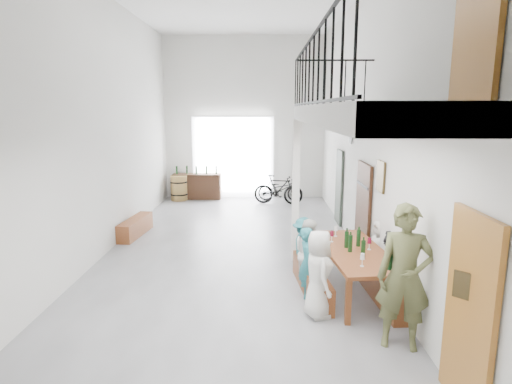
{
  "coord_description": "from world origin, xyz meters",
  "views": [
    {
      "loc": [
        0.63,
        -8.88,
        3.07
      ],
      "look_at": [
        0.5,
        -0.5,
        1.44
      ],
      "focal_mm": 30.0,
      "sensor_mm": 36.0,
      "label": 1
    }
  ],
  "objects_px": {
    "host_standing": "(405,277)",
    "tasting_table": "(354,254)",
    "bench_inner": "(312,280)",
    "side_bench": "(135,227)",
    "serving_counter": "(197,186)",
    "oak_barrel": "(179,188)",
    "bicycle_near": "(280,189)"
  },
  "relations": [
    {
      "from": "host_standing",
      "to": "tasting_table",
      "type": "bearing_deg",
      "value": 115.67
    },
    {
      "from": "bench_inner",
      "to": "tasting_table",
      "type": "bearing_deg",
      "value": -11.81
    },
    {
      "from": "side_bench",
      "to": "serving_counter",
      "type": "height_order",
      "value": "serving_counter"
    },
    {
      "from": "side_bench",
      "to": "host_standing",
      "type": "distance_m",
      "value": 7.03
    },
    {
      "from": "bench_inner",
      "to": "host_standing",
      "type": "distance_m",
      "value": 2.06
    },
    {
      "from": "oak_barrel",
      "to": "serving_counter",
      "type": "relative_size",
      "value": 0.51
    },
    {
      "from": "side_bench",
      "to": "bench_inner",
      "type": "bearing_deg",
      "value": -39.63
    },
    {
      "from": "tasting_table",
      "to": "bench_inner",
      "type": "xyz_separation_m",
      "value": [
        -0.69,
        0.07,
        -0.49
      ]
    },
    {
      "from": "bench_inner",
      "to": "side_bench",
      "type": "bearing_deg",
      "value": 134.24
    },
    {
      "from": "bench_inner",
      "to": "oak_barrel",
      "type": "height_order",
      "value": "oak_barrel"
    },
    {
      "from": "oak_barrel",
      "to": "host_standing",
      "type": "bearing_deg",
      "value": -62.81
    },
    {
      "from": "host_standing",
      "to": "side_bench",
      "type": "bearing_deg",
      "value": 150.15
    },
    {
      "from": "oak_barrel",
      "to": "side_bench",
      "type": "bearing_deg",
      "value": -93.86
    },
    {
      "from": "tasting_table",
      "to": "bench_inner",
      "type": "relative_size",
      "value": 1.26
    },
    {
      "from": "tasting_table",
      "to": "host_standing",
      "type": "distance_m",
      "value": 1.63
    },
    {
      "from": "side_bench",
      "to": "serving_counter",
      "type": "distance_m",
      "value": 4.5
    },
    {
      "from": "oak_barrel",
      "to": "host_standing",
      "type": "relative_size",
      "value": 0.44
    },
    {
      "from": "host_standing",
      "to": "bicycle_near",
      "type": "bearing_deg",
      "value": 112.73
    },
    {
      "from": "oak_barrel",
      "to": "bicycle_near",
      "type": "xyz_separation_m",
      "value": [
        3.45,
        -0.07,
        -0.02
      ]
    },
    {
      "from": "tasting_table",
      "to": "oak_barrel",
      "type": "bearing_deg",
      "value": 114.16
    },
    {
      "from": "side_bench",
      "to": "bicycle_near",
      "type": "distance_m",
      "value": 5.55
    },
    {
      "from": "tasting_table",
      "to": "side_bench",
      "type": "distance_m",
      "value": 5.76
    },
    {
      "from": "serving_counter",
      "to": "bicycle_near",
      "type": "bearing_deg",
      "value": -6.29
    },
    {
      "from": "bench_inner",
      "to": "serving_counter",
      "type": "height_order",
      "value": "serving_counter"
    },
    {
      "from": "side_bench",
      "to": "serving_counter",
      "type": "xyz_separation_m",
      "value": [
        0.86,
        4.41,
        0.22
      ]
    },
    {
      "from": "bicycle_near",
      "to": "host_standing",
      "type": "bearing_deg",
      "value": -163.55
    },
    {
      "from": "bench_inner",
      "to": "bicycle_near",
      "type": "distance_m",
      "value": 7.39
    },
    {
      "from": "bicycle_near",
      "to": "bench_inner",
      "type": "bearing_deg",
      "value": -169.42
    },
    {
      "from": "bench_inner",
      "to": "host_standing",
      "type": "height_order",
      "value": "host_standing"
    },
    {
      "from": "host_standing",
      "to": "oak_barrel",
      "type": "bearing_deg",
      "value": 132.22
    },
    {
      "from": "bench_inner",
      "to": "side_bench",
      "type": "xyz_separation_m",
      "value": [
        -3.97,
        3.29,
        -0.0
      ]
    },
    {
      "from": "bicycle_near",
      "to": "serving_counter",
      "type": "bearing_deg",
      "value": 92.43
    }
  ]
}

